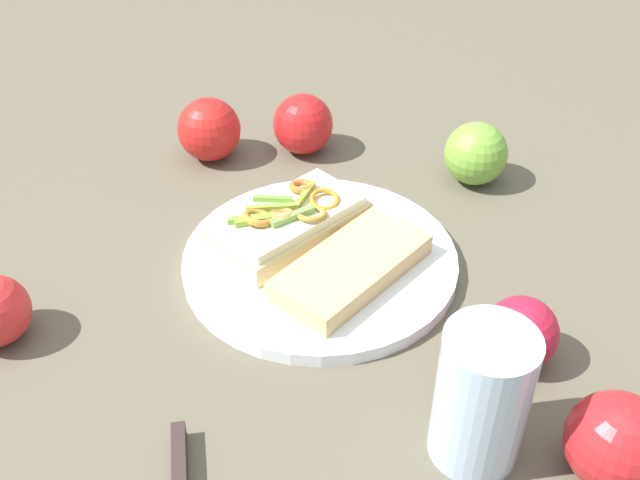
# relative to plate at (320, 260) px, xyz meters

# --- Properties ---
(ground_plane) EXTENTS (2.00, 2.00, 0.00)m
(ground_plane) POSITION_rel_plate_xyz_m (0.00, 0.00, -0.01)
(ground_plane) COLOR brown
(ground_plane) RESTS_ON ground
(plate) EXTENTS (0.30, 0.30, 0.02)m
(plate) POSITION_rel_plate_xyz_m (0.00, 0.00, 0.00)
(plate) COLOR white
(plate) RESTS_ON ground_plane
(sandwich) EXTENTS (0.19, 0.14, 0.05)m
(sandwich) POSITION_rel_plate_xyz_m (-0.02, 0.04, 0.03)
(sandwich) COLOR beige
(sandwich) RESTS_ON plate
(bread_slice_side) EXTENTS (0.19, 0.15, 0.02)m
(bread_slice_side) POSITION_rel_plate_xyz_m (0.02, -0.04, 0.02)
(bread_slice_side) COLOR tan
(bread_slice_side) RESTS_ON plate
(apple_0) EXTENTS (0.07, 0.07, 0.07)m
(apple_0) POSITION_rel_plate_xyz_m (0.12, -0.20, 0.03)
(apple_0) COLOR red
(apple_0) RESTS_ON ground_plane
(apple_1) EXTENTS (0.10, 0.10, 0.08)m
(apple_1) POSITION_rel_plate_xyz_m (0.07, 0.23, 0.03)
(apple_1) COLOR red
(apple_1) RESTS_ON ground_plane
(apple_3) EXTENTS (0.12, 0.12, 0.08)m
(apple_3) POSITION_rel_plate_xyz_m (-0.04, 0.26, 0.03)
(apple_3) COLOR red
(apple_3) RESTS_ON ground_plane
(apple_4) EXTENTS (0.10, 0.10, 0.08)m
(apple_4) POSITION_rel_plate_xyz_m (0.11, -0.33, 0.03)
(apple_4) COLOR red
(apple_4) RESTS_ON ground_plane
(apple_5) EXTENTS (0.10, 0.10, 0.08)m
(apple_5) POSITION_rel_plate_xyz_m (0.24, 0.08, 0.03)
(apple_5) COLOR #70A737
(apple_5) RESTS_ON ground_plane
(drinking_glass) EXTENTS (0.07, 0.07, 0.13)m
(drinking_glass) POSITION_rel_plate_xyz_m (0.02, -0.27, 0.06)
(drinking_glass) COLOR silver
(drinking_glass) RESTS_ON ground_plane
(knife) EXTENTS (0.04, 0.12, 0.02)m
(knife) POSITION_rel_plate_xyz_m (-0.21, -0.20, 0.00)
(knife) COLOR silver
(knife) RESTS_ON ground_plane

